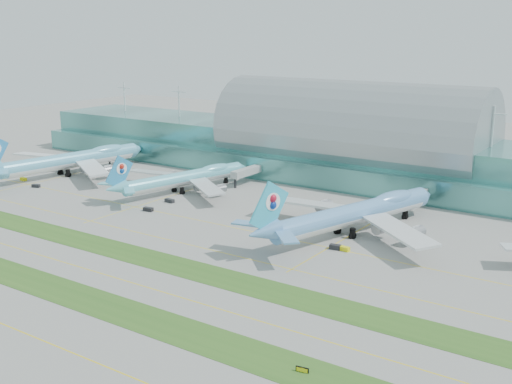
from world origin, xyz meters
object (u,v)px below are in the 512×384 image
Objects in this scene: airliner_b at (186,177)px; taxiway_sign_east at (302,370)px; airliner_a at (73,159)px; airliner_c at (356,212)px; terminal at (350,147)px.

taxiway_sign_east is at bearing -27.72° from airliner_b.
airliner_a is 145.67m from airliner_c.
airliner_a is 1.21× the size of airliner_b.
airliner_c is at bearing -62.29° from terminal.
airliner_b is 0.84× the size of airliner_c.
airliner_b is at bearing -171.06° from airliner_c.
airliner_a is at bearing -165.89° from airliner_c.
terminal is at bearing 66.59° from airliner_b.
taxiway_sign_east is at bearing -18.86° from airliner_a.
airliner_b is at bearing 12.91° from airliner_a.
airliner_a reaches higher than airliner_b.
terminal reaches higher than airliner_c.
airliner_a is 63.91m from airliner_b.
airliner_a is 1.02× the size of airliner_c.
airliner_a is at bearing -149.38° from terminal.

